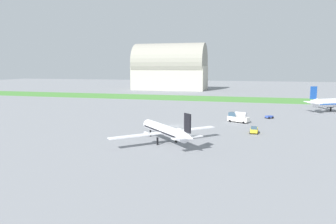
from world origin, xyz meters
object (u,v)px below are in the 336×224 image
baggage_cart_midfield (269,117)px  fuel_truck_by_runway (238,117)px  airplane_foreground_turboprop (165,130)px  pushback_tug_near_gate (254,130)px

baggage_cart_midfield → fuel_truck_by_runway: 13.95m
airplane_foreground_turboprop → fuel_truck_by_runway: airplane_foreground_turboprop is taller
airplane_foreground_turboprop → fuel_truck_by_runway: size_ratio=2.88×
fuel_truck_by_runway → baggage_cart_midfield: bearing=-109.8°
pushback_tug_near_gate → fuel_truck_by_runway: 16.20m
pushback_tug_near_gate → baggage_cart_midfield: (4.94, 25.54, -0.34)m
pushback_tug_near_gate → fuel_truck_by_runway: size_ratio=0.53×
pushback_tug_near_gate → baggage_cart_midfield: pushback_tug_near_gate is taller
pushback_tug_near_gate → baggage_cart_midfield: size_ratio=1.24×
airplane_foreground_turboprop → fuel_truck_by_runway: 34.48m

